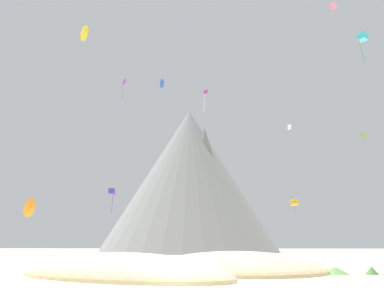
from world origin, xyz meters
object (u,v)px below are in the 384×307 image
object	(u,v)px
bush_ridge_crest	(335,270)
kite_pink_high	(334,6)
bush_low_patch	(208,269)
kite_white_mid	(289,127)
kite_violet_high	(124,82)
kite_yellow_high	(83,33)
bush_mid_center	(96,269)
kite_gold_low	(294,202)
rock_massif	(192,184)
kite_orange_low	(31,208)
kite_indigo_low	(112,192)
kite_blue_mid	(163,84)
kite_cyan_high	(363,37)
kite_lime_mid	(362,136)
bush_far_right	(372,270)
bush_near_right	(303,268)
bush_far_left	(188,267)
kite_magenta_high	(205,96)

from	to	relation	value
bush_ridge_crest	kite_pink_high	distance (m)	44.12
bush_low_patch	kite_white_mid	world-z (taller)	kite_white_mid
kite_violet_high	kite_yellow_high	xyz separation A→B (m)	(3.52, -39.29, -9.23)
bush_mid_center	kite_gold_low	size ratio (longest dim) A/B	0.42
rock_massif	kite_orange_low	xyz separation A→B (m)	(-15.09, -83.90, -14.61)
bush_low_patch	kite_indigo_low	bearing A→B (deg)	117.66
kite_yellow_high	kite_blue_mid	xyz separation A→B (m)	(9.64, 7.06, -4.45)
kite_cyan_high	kite_lime_mid	size ratio (longest dim) A/B	2.93
bush_mid_center	kite_orange_low	world-z (taller)	kite_orange_low
kite_white_mid	kite_gold_low	size ratio (longest dim) A/B	0.30
bush_far_right	bush_ridge_crest	world-z (taller)	bush_far_right
bush_far_right	kite_white_mid	bearing A→B (deg)	94.16
kite_blue_mid	bush_far_right	bearing A→B (deg)	-159.55
bush_low_patch	bush_near_right	bearing A→B (deg)	18.29
kite_yellow_high	bush_low_patch	bearing A→B (deg)	24.95
kite_yellow_high	kite_indigo_low	distance (m)	36.33
bush_ridge_crest	kite_gold_low	distance (m)	47.72
bush_mid_center	rock_massif	xyz separation A→B (m)	(4.50, 91.79, 21.25)
kite_violet_high	kite_blue_mid	bearing A→B (deg)	-16.12
kite_gold_low	kite_indigo_low	world-z (taller)	kite_indigo_low
rock_massif	kite_pink_high	xyz separation A→B (m)	(26.37, -73.04, 17.94)
kite_orange_low	bush_low_patch	bearing A→B (deg)	-99.47
kite_indigo_low	kite_gold_low	bearing A→B (deg)	-169.26
bush_far_right	bush_low_patch	xyz separation A→B (m)	(-15.50, 2.10, -0.09)
bush_far_right	kite_lime_mid	bearing A→B (deg)	69.45
bush_far_left	kite_indigo_low	world-z (taller)	kite_indigo_low
bush_far_right	kite_indigo_low	bearing A→B (deg)	131.64
kite_pink_high	bush_low_patch	bearing A→B (deg)	-53.29
kite_gold_low	kite_yellow_high	distance (m)	54.69
bush_far_right	kite_blue_mid	size ratio (longest dim) A/B	1.01
kite_magenta_high	kite_pink_high	bearing A→B (deg)	-148.90
bush_ridge_crest	bush_mid_center	bearing A→B (deg)	-179.43
bush_far_right	kite_orange_low	size ratio (longest dim) A/B	0.53
rock_massif	kite_gold_low	xyz separation A→B (m)	(23.90, -45.41, -10.45)
kite_orange_low	kite_lime_mid	distance (m)	52.45
bush_far_right	kite_violet_high	world-z (taller)	kite_violet_high
rock_massif	kite_violet_high	xyz separation A→B (m)	(-13.29, -44.95, 17.45)
kite_white_mid	kite_gold_low	distance (m)	22.83
kite_orange_low	kite_lime_mid	xyz separation A→B (m)	(47.07, 18.96, 13.27)
bush_ridge_crest	kite_violet_high	bearing A→B (deg)	124.37
kite_gold_low	kite_lime_mid	size ratio (longest dim) A/B	2.15
bush_ridge_crest	kite_blue_mid	world-z (taller)	kite_blue_mid
kite_magenta_high	kite_cyan_high	bearing A→B (deg)	-157.62
kite_indigo_low	kite_lime_mid	distance (m)	47.47
kite_cyan_high	bush_mid_center	bearing A→B (deg)	-111.89
bush_near_right	kite_violet_high	size ratio (longest dim) A/B	0.27
bush_far_right	rock_massif	bearing A→B (deg)	103.42
bush_mid_center	kite_orange_low	bearing A→B (deg)	143.28
bush_low_patch	kite_lime_mid	distance (m)	40.86
bush_far_right	bush_near_right	distance (m)	7.63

